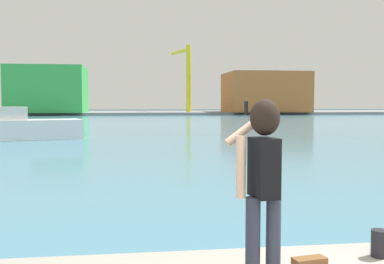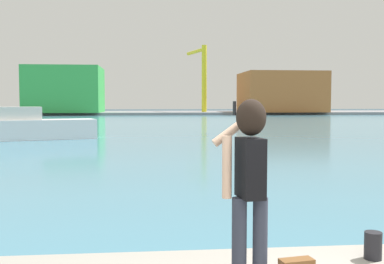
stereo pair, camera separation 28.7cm
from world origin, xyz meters
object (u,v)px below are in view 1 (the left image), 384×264
object	(u,v)px
harbor_bollard	(380,243)
port_crane	(186,72)
warehouse_left	(48,90)
person_photographer	(262,171)
boat_moored	(18,127)
warehouse_right	(265,92)

from	to	relation	value
harbor_bollard	port_crane	distance (m)	88.41
warehouse_left	harbor_bollard	bearing A→B (deg)	-78.01
port_crane	person_photographer	bearing A→B (deg)	-96.57
warehouse_left	port_crane	bearing A→B (deg)	4.60
boat_moored	warehouse_left	distance (m)	60.69
harbor_bollard	port_crane	xyz separation A→B (m)	(8.65, 87.64, 7.84)
warehouse_left	port_crane	distance (m)	27.15
person_photographer	boat_moored	world-z (taller)	person_photographer
warehouse_right	port_crane	distance (m)	16.53
warehouse_left	warehouse_right	world-z (taller)	warehouse_left
harbor_bollard	person_photographer	bearing A→B (deg)	-160.80
harbor_bollard	warehouse_right	xyz separation A→B (m)	(24.52, 85.72, 3.64)
warehouse_left	port_crane	world-z (taller)	port_crane
person_photographer	boat_moored	bearing A→B (deg)	10.96
warehouse_left	warehouse_right	bearing A→B (deg)	0.31
boat_moored	warehouse_right	world-z (taller)	warehouse_right
boat_moored	port_crane	xyz separation A→B (m)	(18.44, 62.13, 7.86)
warehouse_left	boat_moored	bearing A→B (deg)	-82.07
person_photographer	warehouse_left	xyz separation A→B (m)	(-16.65, 86.01, 3.10)
warehouse_left	warehouse_right	xyz separation A→B (m)	(42.67, 0.23, -0.37)
person_photographer	port_crane	world-z (taller)	port_crane
warehouse_right	harbor_bollard	bearing A→B (deg)	-105.96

